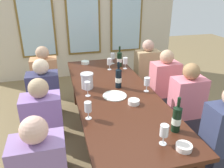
# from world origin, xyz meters

# --- Properties ---
(ground_plane) EXTENTS (12.00, 12.00, 0.00)m
(ground_plane) POSITION_xyz_m (0.00, 0.00, 0.00)
(ground_plane) COLOR olive
(back_wall_with_windows) EXTENTS (4.12, 0.10, 2.90)m
(back_wall_with_windows) POSITION_xyz_m (0.00, 2.55, 1.45)
(back_wall_with_windows) COLOR beige
(back_wall_with_windows) RESTS_ON ground
(dining_table) EXTENTS (0.92, 2.54, 0.74)m
(dining_table) POSITION_xyz_m (0.00, 0.00, 0.67)
(dining_table) COLOR #442013
(dining_table) RESTS_ON ground
(white_plate_0) EXTENTS (0.27, 0.27, 0.01)m
(white_plate_0) POSITION_xyz_m (-0.03, -0.12, 0.74)
(white_plate_0) COLOR white
(white_plate_0) RESTS_ON dining_table
(metal_pitcher) EXTENTS (0.16, 0.16, 0.19)m
(metal_pitcher) POSITION_xyz_m (-0.29, 0.18, 0.84)
(metal_pitcher) COLOR silver
(metal_pitcher) RESTS_ON dining_table
(wine_bottle_0) EXTENTS (0.08, 0.08, 0.32)m
(wine_bottle_0) POSITION_xyz_m (0.30, -0.89, 0.86)
(wine_bottle_0) COLOR black
(wine_bottle_0) RESTS_ON dining_table
(wine_bottle_1) EXTENTS (0.08, 0.08, 0.31)m
(wine_bottle_1) POSITION_xyz_m (0.31, 0.86, 0.86)
(wine_bottle_1) COLOR black
(wine_bottle_1) RESTS_ON dining_table
(wine_bottle_2) EXTENTS (0.08, 0.08, 0.33)m
(wine_bottle_2) POSITION_xyz_m (0.08, 0.10, 0.87)
(wine_bottle_2) COLOR black
(wine_bottle_2) RESTS_ON dining_table
(tasting_bowl_0) EXTENTS (0.13, 0.13, 0.04)m
(tasting_bowl_0) POSITION_xyz_m (0.25, -1.12, 0.76)
(tasting_bowl_0) COLOR white
(tasting_bowl_0) RESTS_ON dining_table
(tasting_bowl_1) EXTENTS (0.12, 0.12, 0.05)m
(tasting_bowl_1) POSITION_xyz_m (0.12, -0.35, 0.76)
(tasting_bowl_1) COLOR white
(tasting_bowl_1) RESTS_ON dining_table
(tasting_bowl_2) EXTENTS (0.13, 0.13, 0.05)m
(tasting_bowl_2) POSITION_xyz_m (-0.19, 1.11, 0.76)
(tasting_bowl_2) COLOR white
(tasting_bowl_2) RESTS_ON dining_table
(wine_glass_0) EXTENTS (0.07, 0.07, 0.17)m
(wine_glass_0) POSITION_xyz_m (-0.32, -0.04, 0.86)
(wine_glass_0) COLOR white
(wine_glass_0) RESTS_ON dining_table
(wine_glass_1) EXTENTS (0.07, 0.07, 0.17)m
(wine_glass_1) POSITION_xyz_m (0.37, -0.09, 0.86)
(wine_glass_1) COLOR white
(wine_glass_1) RESTS_ON dining_table
(wine_glass_2) EXTENTS (0.07, 0.07, 0.17)m
(wine_glass_2) POSITION_xyz_m (0.12, -1.02, 0.86)
(wine_glass_2) COLOR white
(wine_glass_2) RESTS_ON dining_table
(wine_glass_3) EXTENTS (0.07, 0.07, 0.17)m
(wine_glass_3) POSITION_xyz_m (-0.39, -0.51, 0.86)
(wine_glass_3) COLOR white
(wine_glass_3) RESTS_ON dining_table
(wine_glass_4) EXTENTS (0.07, 0.07, 0.17)m
(wine_glass_4) POSITION_xyz_m (0.13, 0.75, 0.86)
(wine_glass_4) COLOR white
(wine_glass_4) RESTS_ON dining_table
(wine_glass_5) EXTENTS (0.07, 0.07, 0.17)m
(wine_glass_5) POSITION_xyz_m (0.25, 1.01, 0.86)
(wine_glass_5) COLOR white
(wine_glass_5) RESTS_ON dining_table
(wine_glass_6) EXTENTS (0.07, 0.07, 0.17)m
(wine_glass_6) POSITION_xyz_m (0.37, 0.73, 0.86)
(wine_glass_6) COLOR white
(wine_glass_6) RESTS_ON dining_table
(seated_person_0) EXTENTS (0.38, 0.24, 1.11)m
(seated_person_0) POSITION_xyz_m (-0.82, 0.93, 0.53)
(seated_person_0) COLOR #28233B
(seated_person_0) RESTS_ON ground
(seated_person_1) EXTENTS (0.38, 0.24, 1.11)m
(seated_person_1) POSITION_xyz_m (0.82, 0.94, 0.53)
(seated_person_1) COLOR #272C40
(seated_person_1) RESTS_ON ground
(seated_person_3) EXTENTS (0.38, 0.24, 1.11)m
(seated_person_3) POSITION_xyz_m (0.82, -0.91, 0.53)
(seated_person_3) COLOR #2C2D3F
(seated_person_3) RESTS_ON ground
(seated_person_4) EXTENTS (0.38, 0.24, 1.11)m
(seated_person_4) POSITION_xyz_m (-0.82, 0.31, 0.53)
(seated_person_4) COLOR #232F37
(seated_person_4) RESTS_ON ground
(seated_person_5) EXTENTS (0.38, 0.24, 1.11)m
(seated_person_5) POSITION_xyz_m (0.82, 0.31, 0.53)
(seated_person_5) COLOR #393A42
(seated_person_5) RESTS_ON ground
(seated_person_6) EXTENTS (0.38, 0.24, 1.11)m
(seated_person_6) POSITION_xyz_m (-0.82, -0.31, 0.53)
(seated_person_6) COLOR #332D41
(seated_person_6) RESTS_ON ground
(seated_person_7) EXTENTS (0.38, 0.24, 1.11)m
(seated_person_7) POSITION_xyz_m (0.82, -0.27, 0.53)
(seated_person_7) COLOR #3A3241
(seated_person_7) RESTS_ON ground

